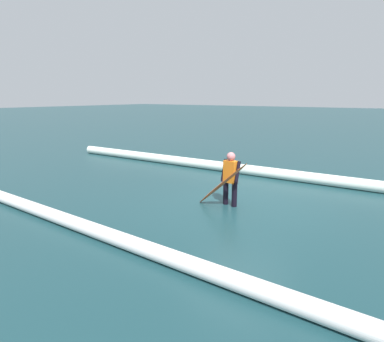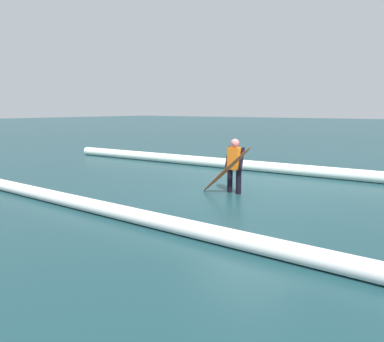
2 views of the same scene
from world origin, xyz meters
name	(u,v)px [view 1 (image 1 of 2)]	position (x,y,z in m)	size (l,w,h in m)	color
ground_plane	(240,203)	(0.00, 0.00, 0.00)	(157.77, 157.77, 0.00)	#193E44
surfer	(230,176)	(0.16, 0.29, 0.78)	(0.52, 0.30, 1.40)	black
surfboard	(222,184)	(0.21, 0.63, 0.63)	(1.48, 0.42, 1.30)	#E55926
wave_crest_foreground	(242,169)	(1.54, -3.08, 0.18)	(0.36, 0.36, 16.51)	white
wave_crest_midground	(75,223)	(2.02, 3.62, 0.15)	(0.29, 0.29, 15.08)	white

